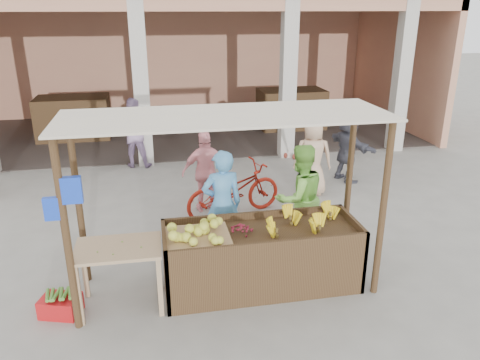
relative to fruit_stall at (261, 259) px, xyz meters
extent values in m
plane|color=slate|center=(-0.50, 0.00, -0.40)|extent=(60.00, 60.00, 0.00)
cube|color=tan|center=(-0.50, 11.40, 1.60)|extent=(14.00, 0.20, 4.00)
cube|color=tan|center=(6.40, 8.50, 1.60)|extent=(0.20, 6.00, 4.00)
cube|color=#BDB7AD|center=(-1.50, 5.65, 1.60)|extent=(0.35, 0.35, 4.00)
cube|color=#BDB7AD|center=(2.00, 5.65, 1.60)|extent=(0.35, 0.35, 4.00)
cube|color=#BDB7AD|center=(5.00, 5.65, 1.60)|extent=(0.35, 0.35, 4.00)
cube|color=#48331D|center=(-3.50, 8.50, 0.20)|extent=(2.00, 1.20, 1.20)
cube|color=#48331D|center=(3.00, 8.50, 0.20)|extent=(2.00, 1.20, 1.20)
cube|color=#48331D|center=(0.00, 0.00, 0.00)|extent=(2.60, 0.95, 0.80)
cylinder|color=#48331D|center=(-2.35, -0.45, 0.78)|extent=(0.09, 0.09, 2.35)
cylinder|color=#48331D|center=(1.45, -0.45, 0.78)|extent=(0.09, 0.09, 2.35)
cylinder|color=#48331D|center=(-2.35, 0.60, 0.78)|extent=(0.09, 0.09, 2.35)
cylinder|color=#48331D|center=(1.45, 0.60, 0.78)|extent=(0.09, 0.09, 2.35)
cube|color=#BFB29E|center=(-0.45, 0.08, 1.97)|extent=(4.00, 1.35, 0.03)
cube|color=blue|center=(-2.23, -0.45, 1.35)|extent=(0.22, 0.08, 0.30)
cube|color=blue|center=(-2.45, -0.45, 1.15)|extent=(0.18, 0.07, 0.26)
cube|color=#A88157|center=(-0.85, -0.05, 0.43)|extent=(0.82, 0.71, 0.06)
ellipsoid|color=gold|center=(-0.85, -0.05, 0.54)|extent=(0.70, 0.61, 0.15)
ellipsoid|color=maroon|center=(-0.29, 0.04, 0.46)|extent=(0.39, 0.32, 0.12)
cube|color=tan|center=(-1.84, -0.12, 0.43)|extent=(1.06, 0.72, 0.04)
cube|color=tan|center=(-2.31, -0.42, 0.00)|extent=(0.06, 0.06, 0.81)
cube|color=tan|center=(-1.37, -0.42, 0.00)|extent=(0.06, 0.06, 0.81)
cube|color=tan|center=(-2.31, 0.18, 0.00)|extent=(0.06, 0.06, 0.81)
cube|color=tan|center=(-1.37, 0.18, 0.00)|extent=(0.06, 0.06, 0.81)
cube|color=#B61316|center=(-2.59, -0.16, -0.28)|extent=(0.54, 0.46, 0.24)
ellipsoid|color=maroon|center=(2.13, 5.33, -0.13)|extent=(0.40, 0.40, 0.55)
ellipsoid|color=maroon|center=(2.45, 5.37, -0.13)|extent=(0.40, 0.40, 0.55)
ellipsoid|color=maroon|center=(2.30, 5.60, -0.13)|extent=(0.40, 0.40, 0.55)
ellipsoid|color=maroon|center=(1.95, 5.46, -0.13)|extent=(0.40, 0.40, 0.55)
imported|color=#509CD8|center=(-0.38, 0.94, 0.49)|extent=(0.72, 0.56, 1.79)
imported|color=#81CC4C|center=(0.81, 0.92, 0.50)|extent=(0.96, 0.70, 1.79)
imported|color=maroon|center=(0.05, 2.35, 0.11)|extent=(1.21, 2.05, 1.01)
imported|color=pink|center=(-0.41, 2.66, 0.42)|extent=(0.99, 0.57, 1.63)
imported|color=tan|center=(1.79, 3.07, 0.47)|extent=(0.95, 0.74, 1.74)
imported|color=#43444F|center=(2.79, 3.68, 0.41)|extent=(0.95, 1.59, 1.61)
imported|color=gray|center=(-1.74, 5.58, 0.50)|extent=(0.96, 0.68, 1.80)
camera|label=1|loc=(-1.35, -5.38, 3.20)|focal=35.00mm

